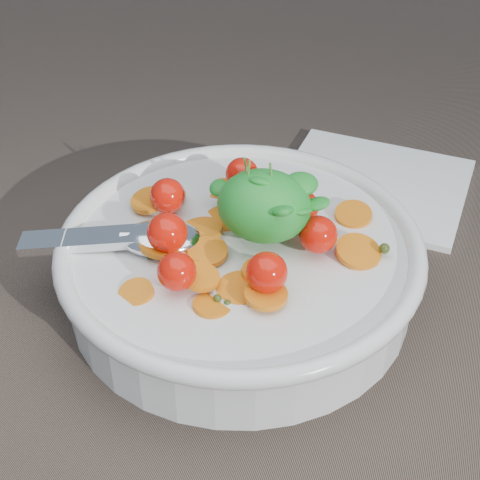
% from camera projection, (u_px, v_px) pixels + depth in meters
% --- Properties ---
extents(ground, '(6.00, 6.00, 0.00)m').
position_uv_depth(ground, '(237.00, 270.00, 0.63)').
color(ground, brown).
rests_on(ground, ground).
extents(bowl, '(0.31, 0.29, 0.12)m').
position_uv_depth(bowl, '(240.00, 262.00, 0.59)').
color(bowl, white).
rests_on(bowl, ground).
extents(napkin, '(0.19, 0.17, 0.01)m').
position_uv_depth(napkin, '(373.00, 185.00, 0.73)').
color(napkin, white).
rests_on(napkin, ground).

